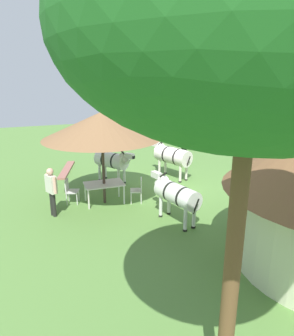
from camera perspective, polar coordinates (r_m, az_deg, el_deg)
The scene contains 13 objects.
ground_plane at distance 12.95m, azimuth 3.66°, elevation -3.52°, with size 36.00×36.00×0.00m, color #55813B.
shade_umbrella at distance 10.78m, azimuth -8.25°, elevation 7.68°, with size 4.03×4.03×3.27m.
patio_dining_table at distance 11.33m, azimuth -7.79°, elevation -3.17°, with size 1.39×0.88×0.74m.
patio_chair_east_end at distance 11.32m, azimuth -1.57°, elevation -3.77°, with size 0.54×0.55×0.90m.
patio_chair_west_end at distance 11.56m, azimuth -13.82°, elevation -3.81°, with size 0.54×0.55×0.90m.
guest_beside_umbrella at distance 10.55m, azimuth -16.96°, elevation -3.43°, with size 0.37×0.54×1.64m.
standing_watcher at distance 15.90m, azimuth 6.77°, elevation 4.28°, with size 0.48×0.50×1.76m.
striped_lounge_chair at distance 12.44m, azimuth 18.11°, elevation -4.03°, with size 0.97×0.92×0.58m.
zebra_nearest_camera at distance 13.87m, azimuth 4.55°, elevation 2.23°, with size 1.28×2.23×1.54m.
zebra_by_umbrella at distance 13.33m, azimuth -6.32°, elevation 1.34°, with size 1.40×1.84×1.49m.
zebra_toward_hut at distance 9.77m, azimuth 5.28°, elevation -4.76°, with size 1.01×2.20×1.46m.
acacia_tree_right_background at distance 3.36m, azimuth 18.92°, elevation 22.59°, with size 3.84×3.84×6.08m.
brick_patio_kerb at distance 15.58m, azimuth -14.41°, elevation -0.29°, with size 2.80×0.36×0.08m, color #976053.
Camera 1 is at (4.97, 11.06, 4.54)m, focal length 33.57 mm.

